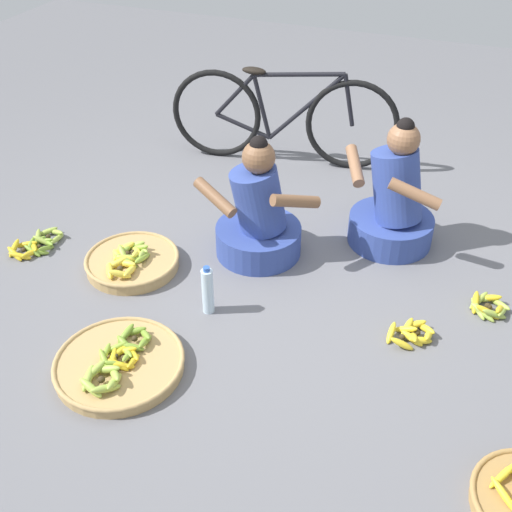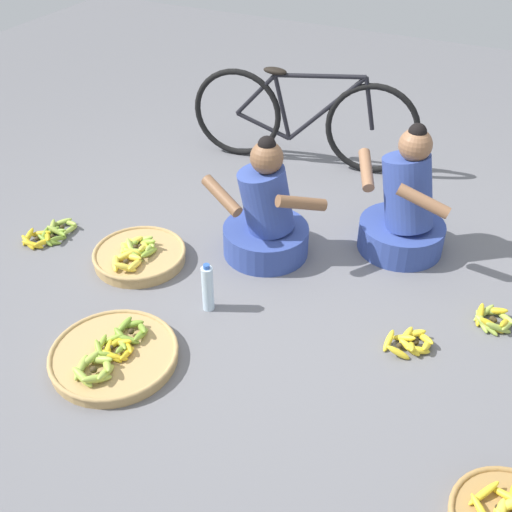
% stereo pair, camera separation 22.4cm
% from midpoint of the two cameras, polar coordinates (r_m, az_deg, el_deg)
% --- Properties ---
extents(ground_plane, '(10.00, 10.00, 0.00)m').
position_cam_midpoint_polar(ground_plane, '(3.61, -0.63, -2.81)').
color(ground_plane, slate).
extents(vendor_woman_front, '(0.72, 0.54, 0.77)m').
position_cam_midpoint_polar(vendor_woman_front, '(3.74, -1.50, 3.39)').
color(vendor_woman_front, '#334793').
rests_on(vendor_woman_front, ground).
extents(vendor_woman_behind, '(0.64, 0.52, 0.83)m').
position_cam_midpoint_polar(vendor_woman_behind, '(3.90, 10.73, 4.54)').
color(vendor_woman_behind, '#334793').
rests_on(vendor_woman_behind, ground).
extents(bicycle_leaning, '(1.69, 0.32, 0.73)m').
position_cam_midpoint_polar(bicycle_leaning, '(4.76, 1.05, 12.39)').
color(bicycle_leaning, black).
rests_on(bicycle_leaning, ground).
extents(banana_basket_mid_left, '(0.56, 0.56, 0.15)m').
position_cam_midpoint_polar(banana_basket_mid_left, '(3.82, -12.83, -0.47)').
color(banana_basket_mid_left, tan).
rests_on(banana_basket_mid_left, ground).
extents(banana_basket_near_bicycle, '(0.64, 0.64, 0.13)m').
position_cam_midpoint_polar(banana_basket_near_bicycle, '(3.20, -14.29, -9.46)').
color(banana_basket_near_bicycle, tan).
rests_on(banana_basket_near_bicycle, ground).
extents(loose_bananas_back_left, '(0.25, 0.25, 0.09)m').
position_cam_midpoint_polar(loose_bananas_back_left, '(3.34, 12.13, -6.94)').
color(loose_bananas_back_left, yellow).
rests_on(loose_bananas_back_left, ground).
extents(loose_bananas_front_left, '(0.23, 0.23, 0.10)m').
position_cam_midpoint_polar(loose_bananas_front_left, '(3.61, 18.65, -4.39)').
color(loose_bananas_front_left, '#9EB747').
rests_on(loose_bananas_front_left, ground).
extents(loose_bananas_front_right, '(0.26, 0.38, 0.09)m').
position_cam_midpoint_polar(loose_bananas_front_right, '(4.17, -20.75, 0.93)').
color(loose_bananas_front_right, gold).
rests_on(loose_bananas_front_right, ground).
extents(water_bottle, '(0.06, 0.06, 0.30)m').
position_cam_midpoint_polar(water_bottle, '(3.38, -6.30, -3.19)').
color(water_bottle, silver).
rests_on(water_bottle, ground).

